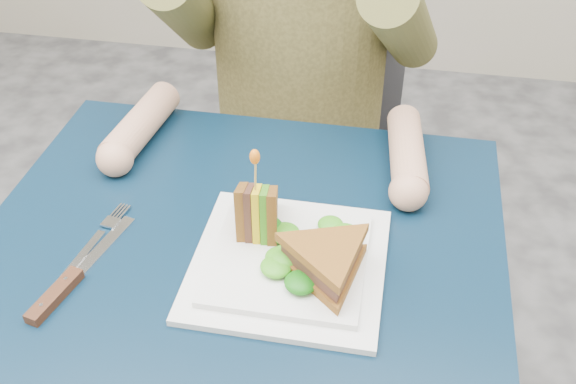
% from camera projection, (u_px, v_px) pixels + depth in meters
% --- Properties ---
extents(table, '(0.75, 0.75, 0.73)m').
position_uv_depth(table, '(233.00, 304.00, 0.97)').
color(table, black).
rests_on(table, ground).
extents(chair, '(0.42, 0.40, 0.93)m').
position_uv_depth(chair, '(306.00, 123.00, 1.55)').
color(chair, '#47474C').
rests_on(chair, ground).
extents(plate, '(0.26, 0.26, 0.02)m').
position_uv_depth(plate, '(289.00, 262.00, 0.91)').
color(plate, white).
rests_on(plate, table).
extents(sandwich_flat, '(0.20, 0.20, 0.05)m').
position_uv_depth(sandwich_flat, '(327.00, 261.00, 0.86)').
color(sandwich_flat, brown).
rests_on(sandwich_flat, plate).
extents(sandwich_upright, '(0.08, 0.12, 0.12)m').
position_uv_depth(sandwich_upright, '(257.00, 211.00, 0.93)').
color(sandwich_upright, brown).
rests_on(sandwich_upright, plate).
extents(fork, '(0.04, 0.18, 0.01)m').
position_uv_depth(fork, '(91.00, 245.00, 0.95)').
color(fork, silver).
rests_on(fork, table).
extents(knife, '(0.07, 0.22, 0.02)m').
position_uv_depth(knife, '(65.00, 286.00, 0.88)').
color(knife, silver).
rests_on(knife, table).
extents(toothpick, '(0.01, 0.01, 0.06)m').
position_uv_depth(toothpick, '(255.00, 174.00, 0.89)').
color(toothpick, tan).
rests_on(toothpick, sandwich_upright).
extents(toothpick_frill, '(0.01, 0.01, 0.02)m').
position_uv_depth(toothpick_frill, '(255.00, 157.00, 0.87)').
color(toothpick_frill, orange).
rests_on(toothpick_frill, sandwich_upright).
extents(lettuce_spill, '(0.15, 0.13, 0.02)m').
position_uv_depth(lettuce_spill, '(294.00, 246.00, 0.91)').
color(lettuce_spill, '#337A14').
rests_on(lettuce_spill, plate).
extents(onion_ring, '(0.04, 0.04, 0.02)m').
position_uv_depth(onion_ring, '(300.00, 247.00, 0.90)').
color(onion_ring, '#9E4C7A').
rests_on(onion_ring, plate).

